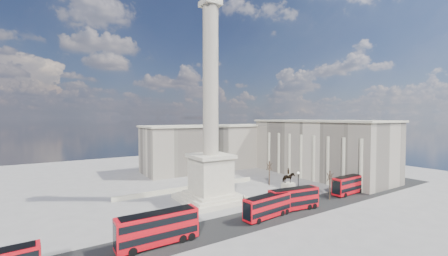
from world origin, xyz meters
name	(u,v)px	position (x,y,z in m)	size (l,w,h in m)	color
ground	(222,206)	(0.00, 0.00, 0.00)	(180.00, 180.00, 0.00)	gray
asphalt_road	(270,215)	(5.00, -10.00, 0.00)	(120.00, 9.00, 0.01)	black
nelsons_column	(211,145)	(0.00, 5.00, 12.92)	(14.00, 14.00, 49.85)	beige
balustrade_wall	(190,188)	(0.00, 16.00, 0.55)	(40.00, 0.60, 1.10)	#B9B499
building_east	(319,148)	(45.00, 10.00, 9.32)	(19.00, 46.00, 18.60)	#BAAE98
building_northeast	(211,147)	(20.00, 40.00, 8.32)	(51.00, 17.00, 16.60)	#BAAE98
red_bus_a	(158,228)	(-17.94, -10.42, 2.64)	(12.42, 2.98, 5.03)	red
red_bus_b	(268,206)	(3.69, -10.70, 2.32)	(11.10, 3.59, 4.42)	red
red_bus_c	(294,199)	(11.35, -10.29, 2.41)	(11.57, 4.10, 4.59)	red
red_bus_d	(350,184)	(32.42, -9.25, 2.42)	(11.47, 3.07, 4.62)	red
victorian_lamp	(298,184)	(16.81, -6.42, 4.05)	(0.59, 0.59, 6.87)	black
equestrian_statue	(288,188)	(15.97, -4.13, 2.56)	(3.54, 2.65, 7.49)	#B9B499
bare_tree_near	(330,176)	(23.68, -9.87, 5.72)	(1.66, 1.66, 7.27)	#332319
bare_tree_mid	(269,165)	(21.16, 8.33, 5.79)	(1.94, 1.94, 7.34)	#332319
bare_tree_far	(297,159)	(37.10, 12.70, 5.62)	(1.75, 1.75, 7.14)	#332319
pedestrian_walking	(314,191)	(24.07, -5.00, 0.86)	(0.63, 0.41, 1.72)	black
pedestrian_standing	(344,187)	(34.46, -6.50, 0.89)	(0.87, 0.67, 1.78)	black
pedestrian_crossing	(243,199)	(5.10, -0.92, 0.90)	(1.06, 0.44, 1.81)	black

